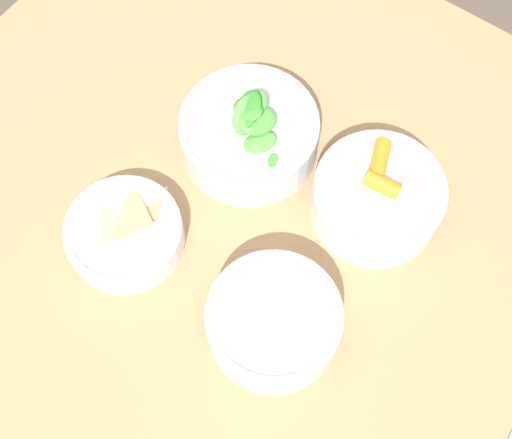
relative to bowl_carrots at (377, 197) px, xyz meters
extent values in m
plane|color=#4C4238|center=(0.14, -0.13, -0.77)|extent=(10.00, 10.00, 0.00)
cube|color=#99724C|center=(0.14, -0.13, -0.05)|extent=(1.01, 0.99, 0.03)
cube|color=olive|center=(-0.30, -0.56, -0.42)|extent=(0.06, 0.06, 0.71)
cylinder|color=silver|center=(0.00, 0.00, -0.01)|extent=(0.17, 0.17, 0.06)
torus|color=silver|center=(0.00, 0.00, 0.03)|extent=(0.17, 0.17, 0.01)
cylinder|color=orange|center=(0.01, -0.03, 0.01)|extent=(0.04, 0.06, 0.02)
cylinder|color=orange|center=(0.00, -0.02, 0.01)|extent=(0.06, 0.02, 0.02)
cylinder|color=orange|center=(-0.03, 0.00, 0.01)|extent=(0.03, 0.05, 0.02)
cylinder|color=orange|center=(-0.01, 0.00, 0.01)|extent=(0.06, 0.03, 0.02)
cylinder|color=orange|center=(0.00, 0.00, 0.03)|extent=(0.03, 0.05, 0.02)
cylinder|color=orange|center=(-0.03, -0.02, 0.03)|extent=(0.06, 0.04, 0.02)
cylinder|color=silver|center=(0.02, -0.19, -0.01)|extent=(0.18, 0.18, 0.06)
torus|color=silver|center=(0.02, -0.19, 0.02)|extent=(0.18, 0.18, 0.01)
ellipsoid|color=#4C933D|center=(0.03, -0.18, 0.05)|extent=(0.06, 0.05, 0.04)
ellipsoid|color=#4C933D|center=(0.04, -0.15, 0.03)|extent=(0.06, 0.05, 0.01)
ellipsoid|color=#4C933D|center=(0.02, -0.17, 0.05)|extent=(0.07, 0.05, 0.04)
ellipsoid|color=#3D8433|center=(0.02, -0.19, 0.06)|extent=(0.05, 0.06, 0.04)
ellipsoid|color=#3D8433|center=(0.04, -0.14, 0.02)|extent=(0.05, 0.05, 0.02)
ellipsoid|color=#2D7028|center=(0.02, -0.19, 0.06)|extent=(0.06, 0.05, 0.03)
ellipsoid|color=#4C933D|center=(0.01, -0.19, 0.05)|extent=(0.07, 0.05, 0.03)
cylinder|color=silver|center=(0.21, -0.01, -0.01)|extent=(0.16, 0.16, 0.06)
torus|color=silver|center=(0.21, -0.01, 0.02)|extent=(0.16, 0.16, 0.01)
cylinder|color=brown|center=(0.21, -0.01, -0.02)|extent=(0.14, 0.14, 0.03)
ellipsoid|color=#A36B4C|center=(0.23, -0.02, 0.01)|extent=(0.01, 0.01, 0.01)
ellipsoid|color=#8E5B3D|center=(0.25, 0.03, 0.00)|extent=(0.01, 0.01, 0.01)
ellipsoid|color=#8E5B3D|center=(0.24, 0.00, 0.01)|extent=(0.01, 0.01, 0.01)
ellipsoid|color=#A36B4C|center=(0.16, -0.03, 0.01)|extent=(0.01, 0.01, 0.01)
ellipsoid|color=#A36B4C|center=(0.16, 0.02, 0.00)|extent=(0.01, 0.01, 0.01)
ellipsoid|color=#8E5B3D|center=(0.15, -0.03, 0.01)|extent=(0.01, 0.01, 0.01)
ellipsoid|color=#A36B4C|center=(0.21, -0.05, 0.01)|extent=(0.01, 0.01, 0.01)
ellipsoid|color=#8E5B3D|center=(0.14, -0.04, 0.01)|extent=(0.01, 0.01, 0.01)
cylinder|color=beige|center=(0.21, 0.05, 0.01)|extent=(0.03, 0.03, 0.01)
cylinder|color=#E0A88E|center=(0.15, -0.04, 0.01)|extent=(0.03, 0.03, 0.01)
cylinder|color=silver|center=(0.22, -0.23, -0.02)|extent=(0.15, 0.15, 0.04)
torus|color=silver|center=(0.22, -0.23, 0.00)|extent=(0.15, 0.15, 0.01)
cube|color=tan|center=(0.24, -0.25, -0.01)|extent=(0.07, 0.07, 0.02)
cube|color=tan|center=(0.21, -0.24, -0.01)|extent=(0.08, 0.07, 0.01)
cube|color=tan|center=(0.18, -0.24, 0.00)|extent=(0.07, 0.07, 0.02)
cube|color=tan|center=(0.22, -0.23, 0.00)|extent=(0.08, 0.08, 0.02)
cube|color=tan|center=(0.20, -0.24, 0.00)|extent=(0.07, 0.07, 0.02)
camera|label=1|loc=(0.41, 0.11, 0.81)|focal=50.00mm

